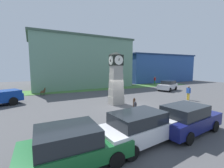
{
  "coord_description": "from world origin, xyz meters",
  "views": [
    {
      "loc": [
        -7.06,
        -12.31,
        3.7
      ],
      "look_at": [
        -0.14,
        2.4,
        1.88
      ],
      "focal_mm": 24.0,
      "sensor_mm": 36.0,
      "label": 1
    }
  ],
  "objects_px": {
    "bollard_near_tower": "(136,115)",
    "bollard_mid_row": "(135,108)",
    "car_navy_sedan": "(73,145)",
    "car_by_building": "(187,119)",
    "car_silver_hatch": "(168,85)",
    "clock_tower": "(116,80)",
    "pedestrian_by_cars": "(188,92)",
    "bench": "(43,91)",
    "bollard_far_row": "(134,104)",
    "pedestrian_near_bench": "(155,80)",
    "car_near_tower": "(141,127)"
  },
  "relations": [
    {
      "from": "car_navy_sedan",
      "to": "car_silver_hatch",
      "type": "bearing_deg",
      "value": 35.31
    },
    {
      "from": "bollard_far_row",
      "to": "bench",
      "type": "height_order",
      "value": "bollard_far_row"
    },
    {
      "from": "car_by_building",
      "to": "car_near_tower",
      "type": "bearing_deg",
      "value": 177.3
    },
    {
      "from": "bollard_far_row",
      "to": "bench",
      "type": "bearing_deg",
      "value": 122.69
    },
    {
      "from": "bollard_near_tower",
      "to": "bollard_mid_row",
      "type": "distance_m",
      "value": 1.55
    },
    {
      "from": "car_near_tower",
      "to": "bench",
      "type": "relative_size",
      "value": 2.91
    },
    {
      "from": "bollard_near_tower",
      "to": "bollard_far_row",
      "type": "relative_size",
      "value": 0.89
    },
    {
      "from": "bollard_near_tower",
      "to": "pedestrian_near_bench",
      "type": "height_order",
      "value": "pedestrian_near_bench"
    },
    {
      "from": "car_near_tower",
      "to": "bench",
      "type": "height_order",
      "value": "car_near_tower"
    },
    {
      "from": "bench",
      "to": "pedestrian_by_cars",
      "type": "distance_m",
      "value": 18.1
    },
    {
      "from": "clock_tower",
      "to": "car_silver_hatch",
      "type": "relative_size",
      "value": 1.18
    },
    {
      "from": "bollard_far_row",
      "to": "pedestrian_near_bench",
      "type": "relative_size",
      "value": 0.62
    },
    {
      "from": "car_near_tower",
      "to": "car_silver_hatch",
      "type": "relative_size",
      "value": 1.09
    },
    {
      "from": "bollard_near_tower",
      "to": "car_near_tower",
      "type": "height_order",
      "value": "car_near_tower"
    },
    {
      "from": "bollard_mid_row",
      "to": "pedestrian_near_bench",
      "type": "bearing_deg",
      "value": 45.13
    },
    {
      "from": "bollard_far_row",
      "to": "car_silver_hatch",
      "type": "xyz_separation_m",
      "value": [
        11.06,
        7.0,
        0.27
      ]
    },
    {
      "from": "car_silver_hatch",
      "to": "bench",
      "type": "xyz_separation_m",
      "value": [
        -18.15,
        4.06,
        -0.27
      ]
    },
    {
      "from": "clock_tower",
      "to": "car_silver_hatch",
      "type": "bearing_deg",
      "value": 21.04
    },
    {
      "from": "bollard_mid_row",
      "to": "car_near_tower",
      "type": "distance_m",
      "value": 4.44
    },
    {
      "from": "car_silver_hatch",
      "to": "car_near_tower",
      "type": "bearing_deg",
      "value": -139.31
    },
    {
      "from": "car_near_tower",
      "to": "bollard_far_row",
      "type": "bearing_deg",
      "value": 59.9
    },
    {
      "from": "car_silver_hatch",
      "to": "bench",
      "type": "distance_m",
      "value": 18.6
    },
    {
      "from": "bollard_mid_row",
      "to": "car_silver_hatch",
      "type": "xyz_separation_m",
      "value": [
        11.73,
        8.15,
        0.27
      ]
    },
    {
      "from": "car_navy_sedan",
      "to": "pedestrian_by_cars",
      "type": "height_order",
      "value": "pedestrian_by_cars"
    },
    {
      "from": "pedestrian_by_cars",
      "to": "car_silver_hatch",
      "type": "bearing_deg",
      "value": 62.23
    },
    {
      "from": "car_by_building",
      "to": "clock_tower",
      "type": "bearing_deg",
      "value": 94.76
    },
    {
      "from": "bollard_mid_row",
      "to": "pedestrian_near_bench",
      "type": "distance_m",
      "value": 22.32
    },
    {
      "from": "clock_tower",
      "to": "pedestrian_by_cars",
      "type": "distance_m",
      "value": 8.57
    },
    {
      "from": "bench",
      "to": "pedestrian_near_bench",
      "type": "height_order",
      "value": "pedestrian_near_bench"
    },
    {
      "from": "bollard_near_tower",
      "to": "pedestrian_near_bench",
      "type": "xyz_separation_m",
      "value": [
        16.53,
        17.15,
        0.5
      ]
    },
    {
      "from": "bollard_near_tower",
      "to": "car_navy_sedan",
      "type": "distance_m",
      "value": 5.53
    },
    {
      "from": "bollard_far_row",
      "to": "bollard_mid_row",
      "type": "bearing_deg",
      "value": -120.44
    },
    {
      "from": "clock_tower",
      "to": "pedestrian_by_cars",
      "type": "height_order",
      "value": "clock_tower"
    },
    {
      "from": "bollard_mid_row",
      "to": "bench",
      "type": "xyz_separation_m",
      "value": [
        -6.42,
        12.21,
        0.0
      ]
    },
    {
      "from": "clock_tower",
      "to": "pedestrian_near_bench",
      "type": "distance_m",
      "value": 19.77
    },
    {
      "from": "bollard_mid_row",
      "to": "car_near_tower",
      "type": "xyz_separation_m",
      "value": [
        -2.22,
        -3.84,
        0.28
      ]
    },
    {
      "from": "car_navy_sedan",
      "to": "car_by_building",
      "type": "bearing_deg",
      "value": 1.01
    },
    {
      "from": "clock_tower",
      "to": "bollard_near_tower",
      "type": "relative_size",
      "value": 5.63
    },
    {
      "from": "pedestrian_near_bench",
      "to": "bench",
      "type": "bearing_deg",
      "value": -170.75
    },
    {
      "from": "car_near_tower",
      "to": "bench",
      "type": "distance_m",
      "value": 16.59
    },
    {
      "from": "car_navy_sedan",
      "to": "bench",
      "type": "xyz_separation_m",
      "value": [
        -0.86,
        16.31,
        -0.24
      ]
    },
    {
      "from": "clock_tower",
      "to": "bench",
      "type": "distance_m",
      "value": 10.94
    },
    {
      "from": "bollard_far_row",
      "to": "car_near_tower",
      "type": "relative_size",
      "value": 0.22
    },
    {
      "from": "bollard_far_row",
      "to": "pedestrian_by_cars",
      "type": "xyz_separation_m",
      "value": [
        7.72,
        0.67,
        0.39
      ]
    },
    {
      "from": "car_near_tower",
      "to": "car_navy_sedan",
      "type": "bearing_deg",
      "value": -175.62
    },
    {
      "from": "pedestrian_by_cars",
      "to": "car_navy_sedan",
      "type": "bearing_deg",
      "value": -157.04
    },
    {
      "from": "car_navy_sedan",
      "to": "clock_tower",
      "type": "bearing_deg",
      "value": 53.62
    },
    {
      "from": "clock_tower",
      "to": "bollard_near_tower",
      "type": "distance_m",
      "value": 5.52
    },
    {
      "from": "bollard_mid_row",
      "to": "clock_tower",
      "type": "bearing_deg",
      "value": 87.07
    },
    {
      "from": "clock_tower",
      "to": "pedestrian_near_bench",
      "type": "relative_size",
      "value": 3.08
    }
  ]
}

